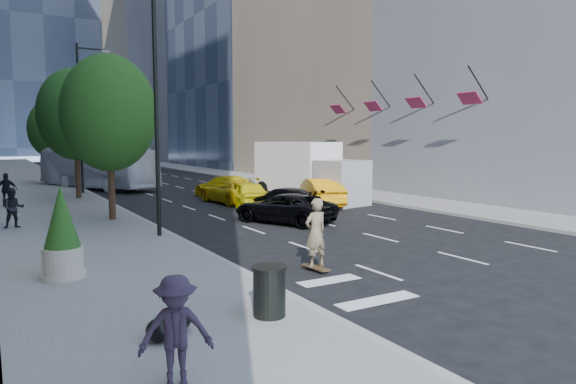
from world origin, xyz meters
TOP-DOWN VIEW (x-y plane):
  - ground at (0.00, 0.00)m, footprint 160.00×160.00m
  - sidewalk_left at (-9.00, 30.00)m, footprint 6.00×120.00m
  - sidewalk_right at (10.00, 30.00)m, footprint 4.00×120.00m
  - tower_right_far at (22.00, 98.00)m, footprint 20.00×24.00m
  - lamp_near at (-6.32, 4.00)m, footprint 2.13×0.22m
  - lamp_far at (-6.32, 22.00)m, footprint 2.13×0.22m
  - tree_near at (-7.20, 9.00)m, footprint 4.20×4.20m
  - tree_mid at (-7.20, 19.00)m, footprint 4.50×4.50m
  - tree_far at (-7.20, 32.00)m, footprint 3.90×3.90m
  - traffic_signal at (-6.40, 40.00)m, footprint 2.48×0.53m
  - facade_flags at (10.64, 10.00)m, footprint 1.85×13.30m
  - skateboarder at (-3.99, -3.00)m, footprint 0.77×0.55m
  - black_sedan_lincoln at (-0.41, 5.00)m, footprint 4.02×5.33m
  - black_sedan_mercedes at (1.20, 8.00)m, footprint 3.14×4.78m
  - taxi_a at (0.50, 10.96)m, footprint 2.36×4.57m
  - taxi_b at (4.20, 9.00)m, footprint 3.00×5.11m
  - taxi_c at (0.50, 13.00)m, footprint 2.64×5.07m
  - taxi_d at (1.20, 15.50)m, footprint 3.14×5.34m
  - city_bus at (-4.80, 26.15)m, footprint 7.20×11.80m
  - box_truck at (4.93, 11.34)m, footprint 4.12×7.95m
  - pedestrian_a at (-11.20, 8.66)m, footprint 0.81×0.63m
  - pedestrian_b at (-11.20, 16.58)m, footprint 1.15×0.69m
  - pedestrian_c at (-9.76, -8.00)m, footprint 1.22×0.88m
  - trash_can at (-7.12, -6.00)m, footprint 0.68×0.68m
  - planter_shrub at (-10.43, -0.61)m, footprint 1.03×1.03m
  - garbage_bags at (-9.22, -5.96)m, footprint 0.98×0.94m

SIDE VIEW (x-z plane):
  - ground at x=0.00m, z-range 0.00..0.00m
  - sidewalk_left at x=-9.00m, z-range 0.00..0.15m
  - sidewalk_right at x=10.00m, z-range 0.00..0.15m
  - garbage_bags at x=-9.22m, z-range 0.14..0.62m
  - black_sedan_mercedes at x=1.20m, z-range 0.00..1.29m
  - trash_can at x=-7.12m, z-range 0.15..1.16m
  - black_sedan_lincoln at x=-0.41m, z-range 0.00..1.34m
  - taxi_c at x=0.50m, z-range 0.00..1.37m
  - taxi_d at x=1.20m, z-range 0.00..1.45m
  - taxi_a at x=0.50m, z-range 0.00..1.49m
  - taxi_b at x=4.20m, z-range 0.00..1.59m
  - pedestrian_a at x=-11.20m, z-range 0.15..1.81m
  - pedestrian_c at x=-9.76m, z-range 0.15..1.85m
  - skateboarder at x=-3.99m, z-range 0.00..2.00m
  - pedestrian_b at x=-11.20m, z-range 0.15..1.98m
  - planter_shrub at x=-10.43m, z-range 0.09..2.55m
  - city_bus at x=-4.80m, z-range 0.00..3.25m
  - box_truck at x=4.93m, z-range 0.03..3.65m
  - traffic_signal at x=-6.40m, z-range 1.63..6.83m
  - tree_far at x=-7.20m, z-range 1.16..8.09m
  - tree_near at x=-7.20m, z-range 1.24..8.70m
  - tree_mid at x=-7.20m, z-range 1.32..9.31m
  - lamp_near at x=-6.32m, z-range 0.81..10.81m
  - lamp_far at x=-6.32m, z-range 0.81..10.81m
  - facade_flags at x=10.64m, z-range 5.16..7.21m
  - tower_right_far at x=22.00m, z-range 0.00..50.00m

